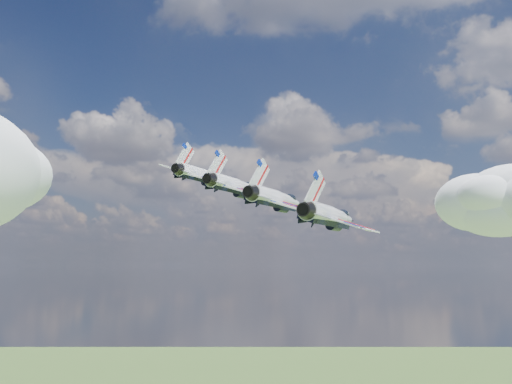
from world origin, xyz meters
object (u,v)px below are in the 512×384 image
(jet_1, at_px, (237,186))
(jet_0, at_px, (204,176))
(jet_2, at_px, (278,199))
(jet_3, at_px, (331,216))

(jet_1, bearing_deg, jet_0, 148.48)
(jet_0, xyz_separation_m, jet_2, (15.24, -13.88, -5.68))
(jet_1, distance_m, jet_2, 10.69)
(jet_0, xyz_separation_m, jet_3, (22.87, -20.82, -8.52))
(jet_0, relative_size, jet_2, 1.00)
(jet_0, distance_m, jet_1, 10.69)
(jet_2, relative_size, jet_3, 1.00)
(jet_2, height_order, jet_3, jet_2)
(jet_1, height_order, jet_3, jet_1)
(jet_0, height_order, jet_1, jet_0)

